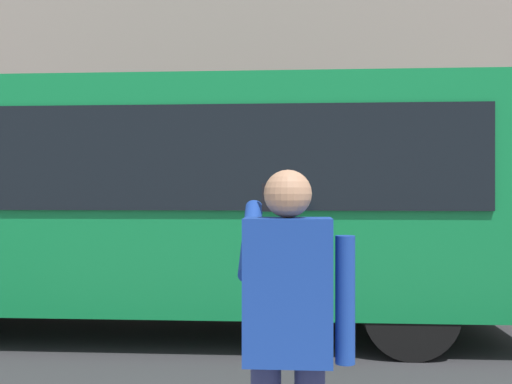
{
  "coord_description": "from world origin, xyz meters",
  "views": [
    {
      "loc": [
        0.18,
        7.59,
        1.75
      ],
      "look_at": [
        0.7,
        -0.09,
        1.74
      ],
      "focal_mm": 42.9,
      "sensor_mm": 36.0,
      "label": 1
    }
  ],
  "objects": [
    {
      "name": "ground_plane",
      "position": [
        0.0,
        0.0,
        0.0
      ],
      "size": [
        60.0,
        60.0,
        0.0
      ],
      "primitive_type": "plane",
      "color": "#2B2B2D"
    },
    {
      "name": "building_facade_far",
      "position": [
        -0.02,
        -6.8,
        5.99
      ],
      "size": [
        28.0,
        1.55,
        12.0
      ],
      "color": "gray",
      "rests_on": "ground_plane"
    },
    {
      "name": "red_bus",
      "position": [
        2.02,
        0.05,
        1.68
      ],
      "size": [
        9.05,
        2.54,
        3.08
      ],
      "color": "#0F7238",
      "rests_on": "ground_plane"
    },
    {
      "name": "pedestrian_photographer",
      "position": [
        0.22,
        4.8,
        1.14
      ],
      "size": [
        0.53,
        0.52,
        1.7
      ],
      "color": "#1E2347",
      "rests_on": "sidewalk_curb"
    }
  ]
}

